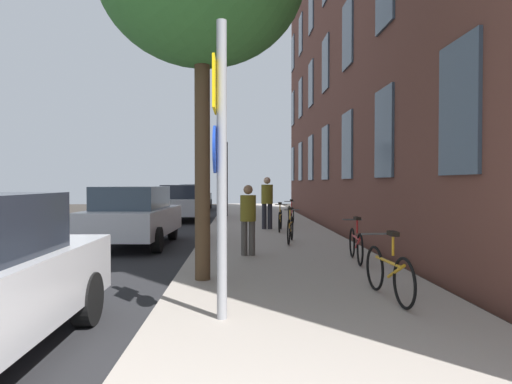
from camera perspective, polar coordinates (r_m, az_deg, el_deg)
The scene contains 16 objects.
ground_plane at distance 16.53m, azimuth -10.85°, elevation -4.86°, with size 41.80×41.80×0.00m, color #332D28.
road_asphalt at distance 16.98m, azimuth -17.89°, elevation -4.73°, with size 7.00×38.00×0.01m, color #232326.
sidewalk at distance 16.37m, azimuth 1.40°, elevation -4.69°, with size 4.20×38.00×0.12m, color #9E9389.
building_facade at distance 17.10m, azimuth 10.81°, elevation 20.28°, with size 0.56×27.00×14.64m.
sign_post at distance 5.42m, azimuth -4.53°, elevation 4.65°, with size 0.15×0.60×3.52m.
traffic_light at distance 22.18m, azimuth -3.96°, elevation 3.33°, with size 0.43×0.24×3.57m.
bicycle_0 at distance 6.69m, azimuth 16.18°, elevation -9.57°, with size 0.42×1.70×0.96m.
bicycle_1 at distance 9.62m, azimuth 12.33°, elevation -6.34°, with size 0.42×1.65×0.93m.
bicycle_2 at distance 12.38m, azimuth 4.30°, elevation -4.57°, with size 0.49×1.68×0.96m.
bicycle_3 at distance 15.35m, azimuth 3.03°, elevation -3.45°, with size 0.43×1.75×0.96m.
bicycle_4 at distance 18.40m, azimuth 4.37°, elevation -2.70°, with size 0.42×1.74×0.95m.
pedestrian_0 at distance 10.15m, azimuth -0.99°, elevation -2.90°, with size 0.49×0.49×1.56m.
pedestrian_1 at distance 15.89m, azimuth 1.39°, elevation -0.92°, with size 0.57×0.57×1.81m.
car_1 at distance 12.88m, azimuth -15.00°, elevation -2.83°, with size 2.07×4.21×1.62m.
car_2 at distance 21.03m, azimuth -9.09°, elevation -1.26°, with size 2.01×4.45×1.62m.
car_3 at distance 29.34m, azimuth -7.61°, elevation -0.57°, with size 1.94×4.45×1.62m.
Camera 1 is at (0.10, -1.25, 1.74)m, focal length 32.14 mm.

